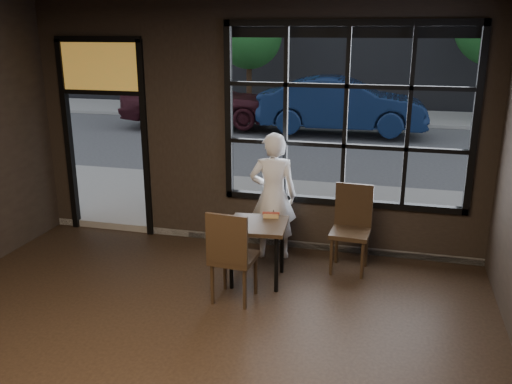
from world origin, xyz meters
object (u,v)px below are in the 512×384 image
(cafe_table, at_px, (257,252))
(chair_near, at_px, (234,255))
(navy_car, at_px, (342,105))
(man, at_px, (273,196))

(cafe_table, distance_m, chair_near, 0.55)
(chair_near, relative_size, navy_car, 0.23)
(cafe_table, bearing_deg, man, 83.98)
(cafe_table, relative_size, man, 0.44)
(man, bearing_deg, navy_car, -102.07)
(navy_car, bearing_deg, chair_near, 176.25)
(navy_car, bearing_deg, man, 177.09)
(chair_near, bearing_deg, cafe_table, -100.42)
(man, xyz_separation_m, navy_car, (-0.01, 8.54, 0.03))
(chair_near, distance_m, man, 1.29)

